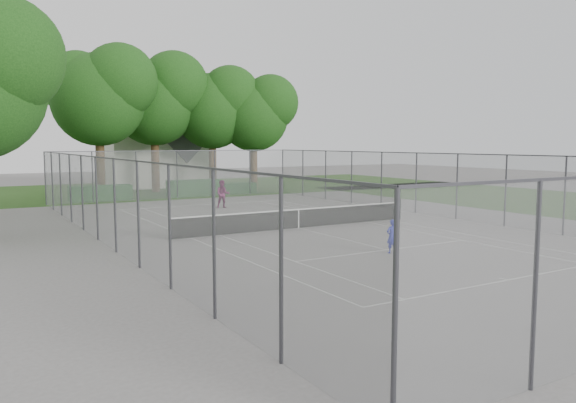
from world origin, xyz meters
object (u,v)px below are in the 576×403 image
tennis_net (299,218)px  girl_player (392,236)px  woman_player (223,194)px  house (152,140)px

tennis_net → girl_player: size_ratio=10.18×
girl_player → woman_player: 16.55m
tennis_net → woman_player: bearing=88.0°
tennis_net → house: house is taller
woman_player → house: bearing=108.0°
house → woman_player: house is taller
tennis_net → house: size_ratio=1.19×
house → woman_player: 20.07m
woman_player → girl_player: bearing=-69.1°
house → girl_player: house is taller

